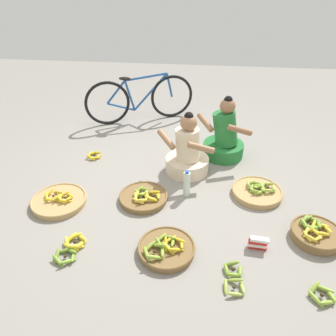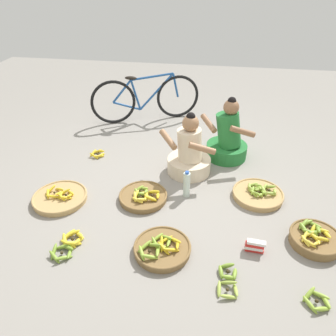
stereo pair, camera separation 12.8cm
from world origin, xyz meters
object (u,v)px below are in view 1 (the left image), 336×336
at_px(banana_basket_back_right, 166,248).
at_px(loose_bananas_mid_left, 234,277).
at_px(bicycle_leaning, 140,99).
at_px(loose_bananas_back_center, 71,247).
at_px(banana_basket_near_bicycle, 59,200).
at_px(banana_basket_near_vendor, 257,191).
at_px(vendor_woman_front, 187,154).
at_px(loose_bananas_mid_right, 322,295).
at_px(loose_bananas_front_right, 94,155).
at_px(banana_basket_front_left, 316,233).
at_px(vendor_woman_behind, 224,138).
at_px(packet_carton_stack, 258,243).
at_px(water_bottle, 187,184).
at_px(banana_basket_front_center, 144,197).

xyz_separation_m(banana_basket_back_right, loose_bananas_mid_left, (0.58, -0.23, -0.02)).
relative_size(bicycle_leaning, loose_bananas_back_center, 3.92).
height_order(banana_basket_near_bicycle, banana_basket_near_vendor, banana_basket_near_bicycle).
distance_m(bicycle_leaning, banana_basket_near_bicycle, 2.24).
relative_size(vendor_woman_front, loose_bananas_mid_right, 3.44).
distance_m(bicycle_leaning, banana_basket_back_right, 2.82).
distance_m(vendor_woman_front, loose_bananas_front_right, 1.26).
relative_size(loose_bananas_back_center, loose_bananas_front_right, 1.90).
relative_size(vendor_woman_front, loose_bananas_back_center, 1.90).
distance_m(banana_basket_front_left, banana_basket_near_vendor, 0.77).
distance_m(vendor_woman_behind, banana_basket_back_right, 1.83).
bearing_deg(vendor_woman_behind, loose_bananas_mid_left, -88.96).
bearing_deg(loose_bananas_mid_right, packet_carton_stack, 133.72).
height_order(loose_bananas_front_right, packet_carton_stack, packet_carton_stack).
relative_size(loose_bananas_back_center, water_bottle, 1.29).
relative_size(loose_bananas_back_center, loose_bananas_mid_left, 1.18).
distance_m(vendor_woman_front, banana_basket_front_center, 0.78).
relative_size(loose_bananas_front_right, packet_carton_stack, 1.19).
xyz_separation_m(bicycle_leaning, banana_basket_front_center, (0.40, -2.01, -0.32)).
relative_size(vendor_woman_behind, banana_basket_back_right, 1.60).
relative_size(vendor_woman_front, water_bottle, 2.45).
height_order(bicycle_leaning, loose_bananas_front_right, bicycle_leaning).
bearing_deg(packet_carton_stack, bicycle_leaning, 120.76).
height_order(banana_basket_near_bicycle, packet_carton_stack, banana_basket_near_bicycle).
distance_m(banana_basket_near_bicycle, water_bottle, 1.37).
height_order(banana_basket_near_vendor, loose_bananas_mid_left, banana_basket_near_vendor).
relative_size(banana_basket_front_left, packet_carton_stack, 2.60).
distance_m(banana_basket_back_right, loose_bananas_front_right, 1.88).
relative_size(vendor_woman_front, banana_basket_back_right, 1.51).
height_order(vendor_woman_front, water_bottle, vendor_woman_front).
height_order(banana_basket_back_right, banana_basket_front_center, banana_basket_back_right).
bearing_deg(banana_basket_back_right, banana_basket_near_bicycle, 155.80).
distance_m(loose_bananas_mid_left, water_bottle, 1.17).
bearing_deg(loose_bananas_front_right, water_bottle, -28.02).
bearing_deg(vendor_woman_behind, banana_basket_front_center, -129.88).
xyz_separation_m(banana_basket_near_bicycle, banana_basket_front_center, (0.88, 0.16, 0.00)).
xyz_separation_m(vendor_woman_front, vendor_woman_behind, (0.44, 0.42, 0.02)).
xyz_separation_m(banana_basket_back_right, packet_carton_stack, (0.81, 0.13, 0.02)).
distance_m(loose_bananas_back_center, loose_bananas_mid_right, 2.10).
relative_size(banana_basket_near_vendor, packet_carton_stack, 3.06).
xyz_separation_m(banana_basket_near_bicycle, banana_basket_front_left, (2.56, -0.22, 0.02)).
bearing_deg(loose_bananas_mid_left, loose_bananas_mid_right, -7.59).
relative_size(banana_basket_front_left, loose_bananas_mid_right, 2.07).
distance_m(banana_basket_front_center, loose_bananas_mid_left, 1.30).
bearing_deg(banana_basket_front_center, banana_basket_front_left, -12.72).
bearing_deg(water_bottle, vendor_woman_front, 93.11).
xyz_separation_m(loose_bananas_front_right, loose_bananas_mid_right, (2.37, -1.82, 0.00)).
bearing_deg(loose_bananas_mid_left, banana_basket_near_vendor, 74.72).
relative_size(banana_basket_front_left, loose_bananas_back_center, 1.15).
relative_size(loose_bananas_mid_left, packet_carton_stack, 1.92).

